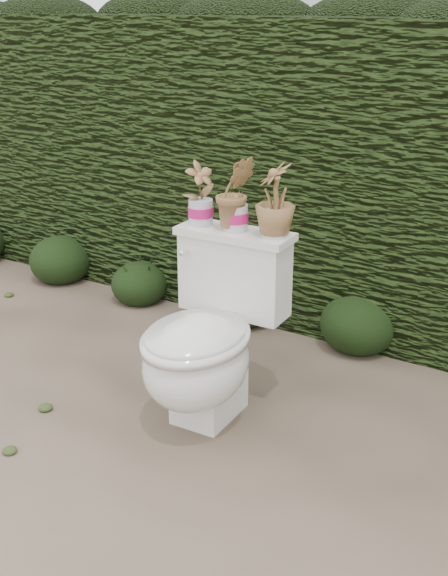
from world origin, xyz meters
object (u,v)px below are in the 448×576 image
Objects in this scene: potted_plant_left at (200,195)px; potted_plant_center at (235,195)px; potted_plant_right at (275,202)px; toilet at (206,342)px.

potted_plant_left is 0.87× the size of potted_plant_center.
potted_plant_left is 0.89× the size of potted_plant_right.
potted_plant_center is at bearing 89.50° from toilet.
potted_plant_left is 0.35m from potted_plant_right.
potted_plant_right is at bearing 52.42° from toilet.
potted_plant_left is 0.17m from potted_plant_center.
potted_plant_center reaches higher than potted_plant_right.
potted_plant_left is at bearing -121.82° from potted_plant_right.
potted_plant_center reaches higher than toilet.
potted_plant_center is at bearing -67.98° from potted_plant_left.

